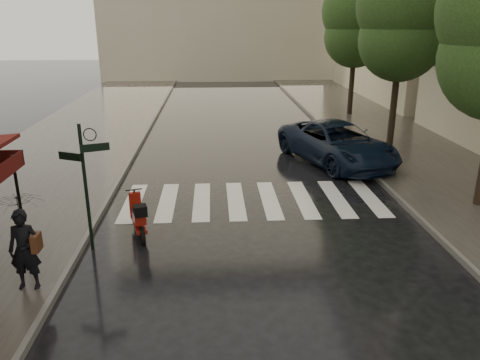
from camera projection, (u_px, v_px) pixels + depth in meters
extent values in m
plane|color=black|center=(120.00, 322.00, 8.65)|extent=(120.00, 120.00, 0.00)
cube|color=#38332D|center=(64.00, 151.00, 19.70)|extent=(6.00, 60.00, 0.12)
cube|color=#38332D|center=(406.00, 145.00, 20.53)|extent=(5.50, 60.00, 0.12)
cube|color=#595651|center=(137.00, 149.00, 19.87)|extent=(0.12, 60.00, 0.16)
cube|color=#595651|center=(343.00, 146.00, 20.37)|extent=(0.12, 60.00, 0.16)
cube|color=silver|center=(133.00, 202.00, 14.27)|extent=(0.50, 3.20, 0.01)
cube|color=silver|center=(167.00, 202.00, 14.33)|extent=(0.50, 3.20, 0.01)
cube|color=silver|center=(202.00, 201.00, 14.39)|extent=(0.50, 3.20, 0.01)
cube|color=silver|center=(236.00, 200.00, 14.45)|extent=(0.50, 3.20, 0.01)
cube|color=silver|center=(269.00, 200.00, 14.50)|extent=(0.50, 3.20, 0.01)
cube|color=silver|center=(303.00, 199.00, 14.56)|extent=(0.50, 3.20, 0.01)
cube|color=silver|center=(336.00, 198.00, 14.62)|extent=(0.50, 3.20, 0.01)
cube|color=silver|center=(369.00, 197.00, 14.68)|extent=(0.50, 3.20, 0.01)
cylinder|color=black|center=(20.00, 205.00, 10.67)|extent=(0.07, 0.07, 2.35)
cylinder|color=black|center=(86.00, 189.00, 10.91)|extent=(0.08, 0.08, 3.10)
cube|color=black|center=(95.00, 147.00, 10.60)|extent=(0.62, 0.26, 0.18)
cube|color=black|center=(70.00, 156.00, 10.63)|extent=(0.56, 0.29, 0.18)
cylinder|color=black|center=(395.00, 93.00, 19.74)|extent=(0.28, 0.28, 4.48)
sphere|color=#193513|center=(401.00, 40.00, 19.03)|extent=(3.40, 3.40, 3.40)
sphere|color=#193513|center=(404.00, 4.00, 18.59)|extent=(3.80, 3.80, 3.80)
cylinder|color=black|center=(352.00, 75.00, 26.37)|extent=(0.28, 0.28, 4.37)
sphere|color=#193513|center=(355.00, 36.00, 25.69)|extent=(3.40, 3.40, 3.40)
sphere|color=#193513|center=(357.00, 11.00, 25.25)|extent=(3.80, 3.80, 3.80)
imported|color=black|center=(25.00, 250.00, 9.29)|extent=(0.62, 0.41, 1.69)
imported|color=black|center=(15.00, 195.00, 8.91)|extent=(1.00, 1.02, 0.92)
cube|color=#472412|center=(36.00, 242.00, 9.25)|extent=(0.14, 0.32, 0.36)
cylinder|color=black|center=(142.00, 236.00, 11.56)|extent=(0.22, 0.46, 0.45)
cylinder|color=black|center=(136.00, 218.00, 12.61)|extent=(0.22, 0.46, 0.45)
cube|color=maroon|center=(139.00, 224.00, 12.08)|extent=(0.60, 1.25, 0.09)
cube|color=maroon|center=(139.00, 217.00, 11.78)|extent=(0.42, 0.58, 0.26)
cube|color=maroon|center=(135.00, 205.00, 12.34)|extent=(0.32, 0.19, 0.71)
cylinder|color=black|center=(134.00, 190.00, 12.30)|extent=(0.43, 0.16, 0.03)
cube|color=black|center=(140.00, 211.00, 11.37)|extent=(0.37, 0.36, 0.26)
imported|color=black|center=(337.00, 143.00, 18.04)|extent=(4.30, 6.14, 1.56)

